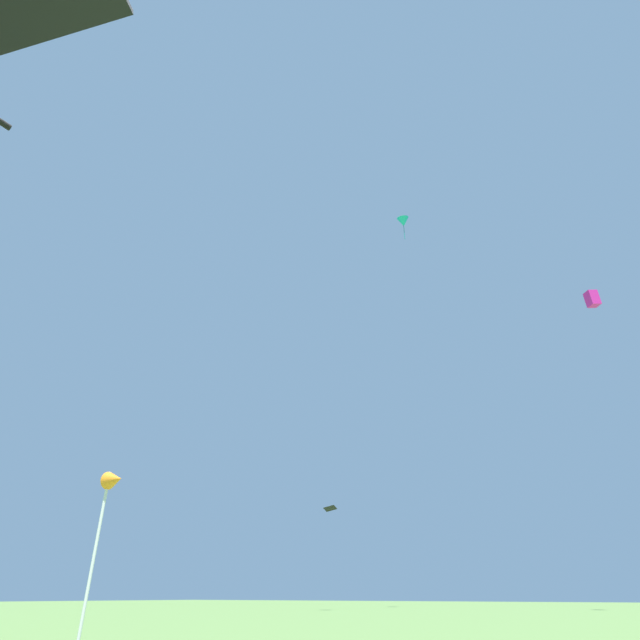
# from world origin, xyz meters

# --- Properties ---
(distant_kite_teal_high_left) EXTENTS (0.98, 1.06, 1.75)m
(distant_kite_teal_high_left) POSITION_xyz_m (-8.01, 24.06, 21.27)
(distant_kite_teal_high_left) COLOR #19B2AD
(distant_kite_black_mid_left) EXTENTS (0.73, 0.73, 0.22)m
(distant_kite_black_mid_left) POSITION_xyz_m (-11.72, 21.04, 4.17)
(distant_kite_black_mid_left) COLOR black
(distant_kite_magenta_low_left) EXTENTS (0.71, 0.74, 0.83)m
(distant_kite_magenta_low_left) POSITION_xyz_m (0.88, 25.39, 13.45)
(distant_kite_magenta_low_left) COLOR #DB2393
(marker_flag) EXTENTS (0.30, 0.24, 2.11)m
(marker_flag) POSITION_xyz_m (-4.54, 4.24, 1.83)
(marker_flag) COLOR silver
(marker_flag) RESTS_ON ground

